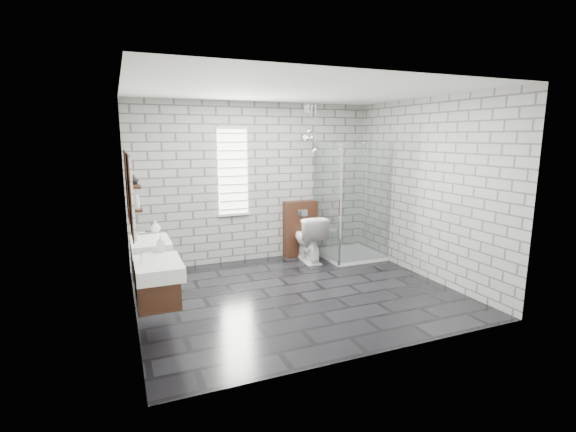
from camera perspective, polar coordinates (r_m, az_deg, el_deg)
floor at (r=5.86m, az=1.30°, el=-10.59°), size 4.20×3.60×0.02m
ceiling at (r=5.49m, az=1.43°, el=16.89°), size 4.20×3.60×0.02m
wall_back at (r=7.19m, az=-4.49°, el=4.56°), size 4.20×0.02×2.70m
wall_front at (r=3.95m, az=12.02°, el=-0.81°), size 4.20×0.02×2.70m
wall_left at (r=5.05m, az=-21.10°, el=1.21°), size 0.02×3.60×2.70m
wall_right at (r=6.64m, az=18.28°, el=3.54°), size 0.02×3.60×2.70m
vanity_left at (r=4.59m, az=-17.82°, el=-7.11°), size 0.47×0.70×1.57m
vanity_right at (r=5.55m, az=-18.71°, el=-4.09°), size 0.47×0.70×1.57m
shelf_lower at (r=5.01m, az=-20.15°, el=0.85°), size 0.14×0.30×0.03m
shelf_upper at (r=4.98m, az=-20.35°, el=3.80°), size 0.14×0.30×0.03m
window at (r=7.03m, az=-7.56°, el=6.00°), size 0.56×0.05×1.48m
cistern_panel at (r=7.52m, az=1.68°, el=-1.71°), size 0.60×0.20×1.00m
flush_plate at (r=7.36m, az=2.03°, el=0.41°), size 0.18×0.01×0.12m
shower_enclosure at (r=7.38m, az=8.31°, el=-2.02°), size 1.00×1.00×2.03m
pendant_cluster at (r=7.04m, az=2.96°, el=10.53°), size 0.24×0.22×0.85m
toilet at (r=7.22m, az=2.83°, el=-3.03°), size 0.52×0.82×0.80m
soap_bottle_a at (r=4.91m, az=-17.01°, el=-3.61°), size 0.10×0.10×0.19m
soap_bottle_b at (r=5.91m, az=-17.68°, el=-1.39°), size 0.14×0.14×0.17m
soap_bottle_c at (r=4.91m, az=-20.08°, el=2.04°), size 0.10×0.10×0.20m
vase at (r=5.07m, az=-20.33°, el=4.72°), size 0.11×0.11×0.11m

